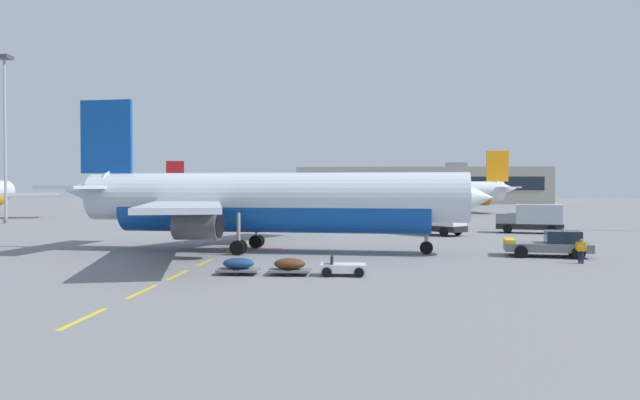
{
  "coord_description": "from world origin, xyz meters",
  "views": [
    {
      "loc": [
        29.05,
        -27.88,
        5.15
      ],
      "look_at": [
        24.89,
        24.19,
        3.97
      ],
      "focal_mm": 34.45,
      "sensor_mm": 36.0,
      "label": 1
    }
  ],
  "objects": [
    {
      "name": "terminal_satellite",
      "position": [
        44.79,
        163.66,
        5.4
      ],
      "size": [
        73.97,
        25.86,
        12.38
      ],
      "color": "#9E998E",
      "rests_on": "ground"
    },
    {
      "name": "fuel_service_truck",
      "position": [
        46.81,
        40.77,
        1.65
      ],
      "size": [
        7.37,
        4.02,
        3.14
      ],
      "color": "black",
      "rests_on": "ground"
    },
    {
      "name": "ground",
      "position": [
        40.0,
        40.0,
        0.0
      ],
      "size": [
        400.0,
        400.0,
        0.0
      ],
      "primitive_type": "plane",
      "color": "slate"
    },
    {
      "name": "pushback_tug",
      "position": [
        42.28,
        18.01,
        0.9
      ],
      "size": [
        6.36,
        3.89,
        2.08
      ],
      "color": "slate",
      "rests_on": "ground"
    },
    {
      "name": "baggage_train",
      "position": [
        24.52,
        7.22,
        0.52
      ],
      "size": [
        8.61,
        1.62,
        1.14
      ],
      "color": "silver",
      "rests_on": "ground"
    },
    {
      "name": "airliner_mid_left",
      "position": [
        -2.09,
        106.94,
        3.46
      ],
      "size": [
        30.1,
        29.31,
        10.68
      ],
      "color": "silver",
      "rests_on": "ground"
    },
    {
      "name": "ground_crew_worker",
      "position": [
        43.13,
        14.04,
        0.93
      ],
      "size": [
        0.63,
        0.35,
        1.65
      ],
      "color": "#191E38",
      "rests_on": "ground"
    },
    {
      "name": "apron_light_mast_near",
      "position": [
        -21.03,
        53.11,
        14.53
      ],
      "size": [
        1.8,
        1.8,
        23.17
      ],
      "color": "slate",
      "rests_on": "ground"
    },
    {
      "name": "airliner_far_center",
      "position": [
        40.6,
        89.75,
        3.85
      ],
      "size": [
        33.93,
        33.41,
        11.9
      ],
      "color": "silver",
      "rests_on": "ground"
    },
    {
      "name": "ground_power_truck",
      "position": [
        36.03,
        37.52,
        1.65
      ],
      "size": [
        6.74,
        6.55,
        3.14
      ],
      "color": "black",
      "rests_on": "ground"
    },
    {
      "name": "apron_paint_markings",
      "position": [
        18.0,
        38.57,
        0.0
      ],
      "size": [
        8.0,
        98.26,
        0.01
      ],
      "color": "yellow",
      "rests_on": "ground"
    },
    {
      "name": "airliner_foreground",
      "position": [
        20.94,
        19.8,
        3.95
      ],
      "size": [
        34.82,
        34.51,
        12.2
      ],
      "color": "silver",
      "rests_on": "ground"
    }
  ]
}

